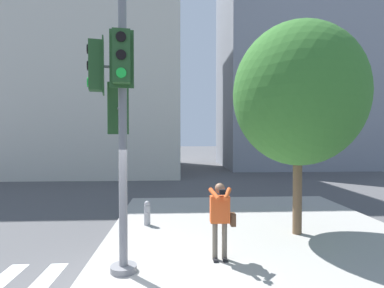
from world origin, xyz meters
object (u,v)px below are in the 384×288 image
street_tree (298,94)px  fire_hydrant (147,213)px  traffic_signal_pole (116,108)px  person_photographer (221,214)px

street_tree → fire_hydrant: street_tree is taller
fire_hydrant → street_tree: bearing=-13.7°
traffic_signal_pole → street_tree: bearing=25.2°
person_photographer → street_tree: size_ratio=0.29×
person_photographer → street_tree: 3.87m
person_photographer → traffic_signal_pole: bearing=-166.7°
person_photographer → fire_hydrant: bearing=124.8°
traffic_signal_pole → person_photographer: traffic_signal_pole is taller
person_photographer → street_tree: (2.27, 1.55, 2.72)m
traffic_signal_pole → person_photographer: size_ratio=3.41×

